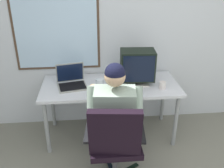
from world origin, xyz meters
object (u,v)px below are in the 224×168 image
wine_glass (100,83)px  coffee_mug (163,85)px  desk (110,90)px  laptop (71,80)px  crt_monitor (137,66)px  person_seated (115,116)px  office_chair (115,141)px

wine_glass → coffee_mug: (0.74, -0.02, -0.06)m
desk → coffee_mug: bearing=-15.1°
laptop → coffee_mug: 1.08m
wine_glass → crt_monitor: bearing=17.5°
desk → wine_glass: wine_glass is taller
laptop → wine_glass: laptop is taller
desk → crt_monitor: size_ratio=3.94×
crt_monitor → coffee_mug: 0.38m
coffee_mug → crt_monitor: bearing=148.8°
person_seated → coffee_mug: size_ratio=14.91×
crt_monitor → desk: bearing=-179.0°
person_seated → laptop: 0.80m
office_chair → laptop: 1.02m
desk → crt_monitor: bearing=1.0°
desk → office_chair: bearing=-92.1°
person_seated → laptop: bearing=125.3°
coffee_mug → laptop: bearing=169.7°
desk → person_seated: person_seated is taller
desk → office_chair: (-0.03, -0.86, -0.10)m
crt_monitor → wine_glass: size_ratio=2.90×
laptop → desk: bearing=-4.1°
wine_glass → office_chair: bearing=-81.8°
desk → wine_glass: size_ratio=11.43×
person_seated → coffee_mug: person_seated is taller
office_chair → person_seated: person_seated is taller
crt_monitor → wine_glass: crt_monitor is taller
office_chair → wine_glass: size_ratio=6.78×
laptop → coffee_mug: bearing=-10.3°
laptop → wine_glass: (0.33, -0.17, 0.03)m
person_seated → wine_glass: bearing=105.0°
crt_monitor → wine_glass: 0.50m
person_seated → crt_monitor: person_seated is taller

